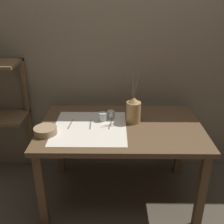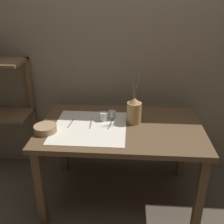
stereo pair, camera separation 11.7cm
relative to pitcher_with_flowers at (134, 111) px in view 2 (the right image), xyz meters
name	(u,v)px [view 2 (the right image)]	position (x,y,z in m)	size (l,w,h in m)	color
ground_plane	(120,195)	(-0.10, -0.07, -0.81)	(12.00, 12.00, 0.00)	brown
stone_wall_back	(124,52)	(-0.10, 0.45, 0.39)	(7.00, 0.06, 2.40)	#7A6B56
wooden_table	(121,135)	(-0.10, -0.07, -0.19)	(1.31, 0.82, 0.71)	brown
linen_cloth	(90,127)	(-0.35, -0.11, -0.10)	(0.57, 0.59, 0.00)	silver
pitcher_with_flowers	(134,111)	(0.00, 0.00, 0.00)	(0.12, 0.12, 0.42)	#A87F4C
wooden_bowl	(45,129)	(-0.67, -0.22, -0.07)	(0.17, 0.17, 0.05)	#9E7F5B
glass_tumbler_near	(103,116)	(-0.25, 0.02, -0.06)	(0.06, 0.06, 0.07)	#B7C1BC
glass_tumbler_far	(112,115)	(-0.18, 0.06, -0.07)	(0.06, 0.06, 0.07)	#B7C1BC
knife_center	(71,123)	(-0.51, -0.06, -0.10)	(0.03, 0.16, 0.00)	gray
fork_inner	(91,124)	(-0.35, -0.06, -0.10)	(0.02, 0.16, 0.00)	gray
spoon_inner	(112,121)	(-0.18, -0.01, -0.09)	(0.04, 0.17, 0.02)	gray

